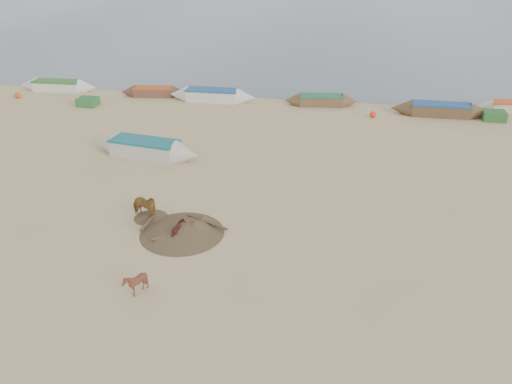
% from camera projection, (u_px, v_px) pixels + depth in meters
% --- Properties ---
extents(ground, '(140.00, 140.00, 0.00)m').
position_uv_depth(ground, '(238.00, 261.00, 19.42)').
color(ground, tan).
rests_on(ground, ground).
extents(sea, '(160.00, 160.00, 0.00)m').
position_uv_depth(sea, '(331.00, 6.00, 91.26)').
color(sea, slate).
rests_on(sea, ground).
extents(cow_adult, '(1.62, 1.09, 1.26)m').
position_uv_depth(cow_adult, '(144.00, 207.00, 22.01)').
color(cow_adult, olive).
rests_on(cow_adult, ground).
extents(calf_front, '(1.04, 0.98, 0.93)m').
position_uv_depth(calf_front, '(135.00, 283.00, 17.42)').
color(calf_front, '#5C2C1D').
rests_on(calf_front, ground).
extents(calf_right, '(0.82, 0.89, 0.74)m').
position_uv_depth(calf_right, '(179.00, 230.00, 20.76)').
color(calf_right, '#59281C').
rests_on(calf_right, ground).
extents(near_canoe, '(6.83, 2.42, 0.96)m').
position_uv_depth(near_canoe, '(145.00, 148.00, 28.56)').
color(near_canoe, beige).
rests_on(near_canoe, ground).
extents(debris_pile, '(3.74, 3.74, 0.47)m').
position_uv_depth(debris_pile, '(182.00, 228.00, 21.13)').
color(debris_pile, brown).
rests_on(debris_pile, ground).
extents(waterline_canoes, '(61.54, 3.52, 0.94)m').
position_uv_depth(waterline_canoes, '(277.00, 99.00, 37.50)').
color(waterline_canoes, brown).
rests_on(waterline_canoes, ground).
extents(beach_clutter, '(45.28, 5.05, 0.64)m').
position_uv_depth(beach_clutter, '(348.00, 108.00, 35.80)').
color(beach_clutter, '#2E6832').
rests_on(beach_clutter, ground).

